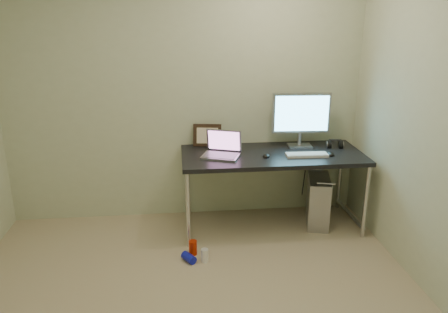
% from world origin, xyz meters
% --- Properties ---
extents(wall_back, '(3.50, 0.02, 2.50)m').
position_xyz_m(wall_back, '(0.00, 1.75, 1.25)').
color(wall_back, beige).
rests_on(wall_back, ground).
extents(desk, '(1.71, 0.75, 0.75)m').
position_xyz_m(desk, '(0.81, 1.37, 0.68)').
color(desk, black).
rests_on(desk, ground).
extents(tower_computer, '(0.31, 0.50, 0.51)m').
position_xyz_m(tower_computer, '(1.29, 1.37, 0.24)').
color(tower_computer, '#ABABAF').
rests_on(tower_computer, ground).
extents(cable_a, '(0.01, 0.16, 0.69)m').
position_xyz_m(cable_a, '(1.24, 1.70, 0.40)').
color(cable_a, black).
rests_on(cable_a, ground).
extents(cable_b, '(0.02, 0.11, 0.71)m').
position_xyz_m(cable_b, '(1.33, 1.68, 0.38)').
color(cable_b, black).
rests_on(cable_b, ground).
extents(can_red, '(0.09, 0.09, 0.13)m').
position_xyz_m(can_red, '(0.02, 0.89, 0.07)').
color(can_red, red).
rests_on(can_red, ground).
extents(can_white, '(0.08, 0.08, 0.12)m').
position_xyz_m(can_white, '(0.12, 0.77, 0.06)').
color(can_white, white).
rests_on(can_white, ground).
extents(can_blue, '(0.13, 0.15, 0.07)m').
position_xyz_m(can_blue, '(-0.02, 0.78, 0.04)').
color(can_blue, '#1319C4').
rests_on(can_blue, ground).
extents(laptop, '(0.41, 0.37, 0.23)m').
position_xyz_m(laptop, '(0.33, 1.36, 0.80)').
color(laptop, '#A4A4AB').
rests_on(laptop, desk).
extents(monitor, '(0.57, 0.18, 0.54)m').
position_xyz_m(monitor, '(1.12, 1.57, 1.06)').
color(monitor, '#A4A4AB').
rests_on(monitor, desk).
extents(keyboard, '(0.39, 0.14, 0.02)m').
position_xyz_m(keyboard, '(1.11, 1.26, 0.76)').
color(keyboard, silver).
rests_on(keyboard, desk).
extents(mouse_right, '(0.09, 0.12, 0.04)m').
position_xyz_m(mouse_right, '(1.34, 1.26, 0.77)').
color(mouse_right, black).
rests_on(mouse_right, desk).
extents(mouse_left, '(0.09, 0.12, 0.04)m').
position_xyz_m(mouse_left, '(0.73, 1.28, 0.77)').
color(mouse_left, black).
rests_on(mouse_left, desk).
extents(headphones, '(0.17, 0.10, 0.10)m').
position_xyz_m(headphones, '(1.46, 1.50, 0.78)').
color(headphones, black).
rests_on(headphones, desk).
extents(picture_frame, '(0.29, 0.12, 0.22)m').
position_xyz_m(picture_frame, '(0.21, 1.68, 0.86)').
color(picture_frame, black).
rests_on(picture_frame, desk).
extents(webcam, '(0.05, 0.04, 0.13)m').
position_xyz_m(webcam, '(0.37, 1.64, 0.85)').
color(webcam, silver).
rests_on(webcam, desk).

